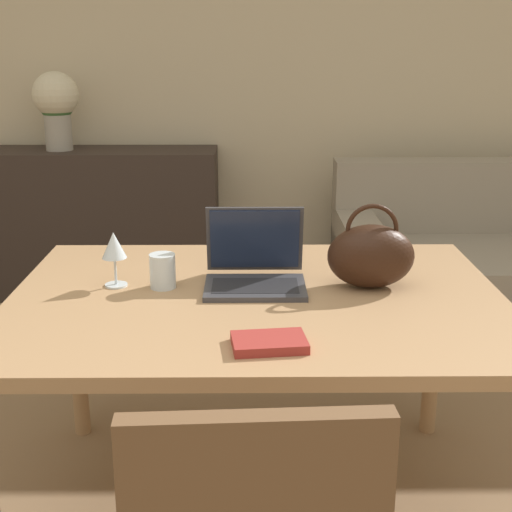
% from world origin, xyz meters
% --- Properties ---
extents(wall_back, '(10.00, 0.06, 2.70)m').
position_xyz_m(wall_back, '(0.00, 3.19, 1.35)').
color(wall_back, beige).
rests_on(wall_back, ground_plane).
extents(dining_table, '(1.46, 1.07, 0.74)m').
position_xyz_m(dining_table, '(0.04, 0.83, 0.67)').
color(dining_table, '#A87F56').
rests_on(dining_table, ground_plane).
extents(couch, '(1.59, 0.94, 0.82)m').
position_xyz_m(couch, '(1.29, 2.47, 0.28)').
color(couch, gray).
rests_on(couch, ground_plane).
extents(sideboard, '(1.37, 0.40, 0.86)m').
position_xyz_m(sideboard, '(-0.86, 2.94, 0.43)').
color(sideboard, '#332823').
rests_on(sideboard, ground_plane).
extents(laptop, '(0.30, 0.27, 0.23)m').
position_xyz_m(laptop, '(0.03, 0.94, 0.80)').
color(laptop, '#38383D').
rests_on(laptop, dining_table).
extents(drinking_glass, '(0.08, 0.08, 0.11)m').
position_xyz_m(drinking_glass, '(-0.25, 0.90, 0.79)').
color(drinking_glass, silver).
rests_on(drinking_glass, dining_table).
extents(wine_glass, '(0.08, 0.08, 0.17)m').
position_xyz_m(wine_glass, '(-0.39, 0.92, 0.86)').
color(wine_glass, silver).
rests_on(wine_glass, dining_table).
extents(handbag, '(0.26, 0.16, 0.26)m').
position_xyz_m(handbag, '(0.38, 0.90, 0.84)').
color(handbag, black).
rests_on(handbag, dining_table).
extents(flower_vase, '(0.26, 0.26, 0.44)m').
position_xyz_m(flower_vase, '(-1.06, 2.92, 1.12)').
color(flower_vase, '#9E998E').
rests_on(flower_vase, sideboard).
extents(book, '(0.19, 0.14, 0.02)m').
position_xyz_m(book, '(0.07, 0.46, 0.75)').
color(book, maroon).
rests_on(book, dining_table).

